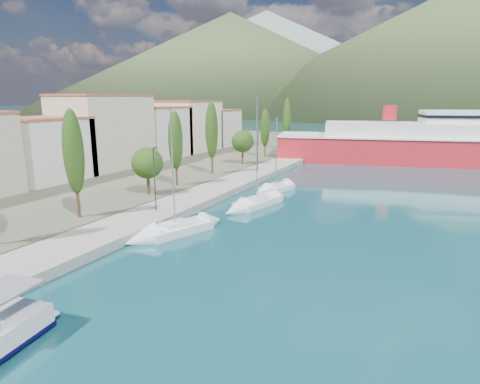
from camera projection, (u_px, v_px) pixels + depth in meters
The scene contains 10 objects.
ground at pixel (386, 135), 127.83m from camera, with size 1400.00×1400.00×0.00m, color #12454E.
quay at pixel (217, 189), 49.39m from camera, with size 5.00×88.00×0.80m, color gray.
land_strip at pixel (65, 159), 74.45m from camera, with size 70.00×148.00×0.70m, color #565644.
town_buildings at pixel (130, 134), 67.63m from camera, with size 9.20×69.20×11.30m.
tree_row at pixel (205, 139), 55.35m from camera, with size 3.69×65.90×10.89m.
lamp_posts at pixel (162, 175), 38.95m from camera, with size 0.15×46.06×6.06m.
sailboat_near at pixel (159, 235), 33.22m from camera, with size 5.07×8.33×11.50m.
sailboat_mid at pixel (247, 206), 41.95m from camera, with size 4.17×8.92×12.42m.
sailboat_far at pixel (269, 191), 49.21m from camera, with size 3.84×7.15×10.03m.
ferry at pixel (433, 145), 71.73m from camera, with size 55.51×23.54×10.79m.
Camera 1 is at (14.73, -16.03, 11.26)m, focal length 30.00 mm.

